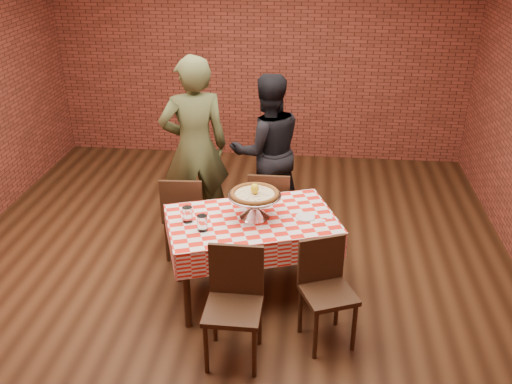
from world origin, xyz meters
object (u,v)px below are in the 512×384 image
at_px(pizza_stand, 255,206).
at_px(diner_olive, 195,148).
at_px(water_glass_left, 202,223).
at_px(chair_near_left, 233,310).
at_px(diner_black, 267,151).
at_px(condiment_caddy, 245,194).
at_px(chair_near_right, 328,297).
at_px(pizza, 255,194).
at_px(water_glass_right, 187,214).
at_px(chair_far_right, 270,208).
at_px(table, 252,257).
at_px(chair_far_left, 186,214).

height_order(pizza_stand, diner_olive, diner_olive).
distance_m(water_glass_left, chair_near_left, 0.79).
bearing_deg(diner_olive, diner_black, -176.89).
relative_size(condiment_caddy, chair_near_right, 0.16).
relative_size(pizza_stand, chair_near_right, 0.53).
distance_m(pizza, water_glass_right, 0.58).
xyz_separation_m(pizza_stand, pizza, (-0.00, 0.00, 0.11)).
distance_m(condiment_caddy, chair_far_right, 0.64).
xyz_separation_m(pizza_stand, condiment_caddy, (-0.12, 0.29, -0.03)).
relative_size(pizza_stand, condiment_caddy, 3.35).
bearing_deg(diner_olive, water_glass_left, 83.17).
distance_m(table, condiment_caddy, 0.56).
relative_size(table, diner_olive, 0.73).
distance_m(pizza_stand, chair_near_right, 0.98).
bearing_deg(chair_far_left, diner_olive, -96.65).
xyz_separation_m(pizza_stand, chair_far_right, (0.07, 0.77, -0.42)).
bearing_deg(chair_near_left, table, 87.75).
height_order(pizza_stand, chair_far_right, pizza_stand).
height_order(pizza, water_glass_right, pizza).
bearing_deg(water_glass_left, pizza, 35.27).
distance_m(table, pizza_stand, 0.49).
bearing_deg(water_glass_right, diner_olive, 98.63).
xyz_separation_m(pizza_stand, water_glass_right, (-0.55, -0.15, -0.03)).
relative_size(pizza, chair_near_left, 0.46).
bearing_deg(chair_near_right, chair_near_left, 178.26).
relative_size(chair_far_left, diner_olive, 0.46).
bearing_deg(diner_olive, pizza_stand, 104.27).
xyz_separation_m(water_glass_left, diner_olive, (-0.33, 1.30, 0.12)).
xyz_separation_m(table, pizza_stand, (0.02, 0.03, 0.48)).
relative_size(pizza, chair_near_right, 0.48).
height_order(water_glass_right, diner_olive, diner_olive).
xyz_separation_m(water_glass_left, diner_black, (0.38, 1.62, 0.00)).
bearing_deg(chair_far_left, pizza_stand, 138.49).
xyz_separation_m(pizza, water_glass_right, (-0.55, -0.15, -0.14)).
bearing_deg(chair_near_left, chair_far_left, 115.44).
relative_size(pizza_stand, diner_black, 0.28).
bearing_deg(chair_far_right, chair_near_right, 111.89).
relative_size(pizza, diner_olive, 0.22).
relative_size(table, chair_far_left, 1.58).
relative_size(diner_olive, diner_black, 1.15).
height_order(pizza_stand, condiment_caddy, pizza_stand).
xyz_separation_m(chair_far_left, diner_olive, (0.02, 0.45, 0.51)).
bearing_deg(diner_olive, chair_near_left, 88.14).
bearing_deg(water_glass_left, diner_black, 76.79).
distance_m(pizza, chair_far_right, 0.94).
bearing_deg(condiment_caddy, chair_far_right, 40.40).
relative_size(chair_far_left, chair_far_right, 1.00).
height_order(table, diner_black, diner_black).
relative_size(pizza_stand, diner_olive, 0.24).
xyz_separation_m(pizza, diner_olive, (-0.72, 1.02, -0.02)).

